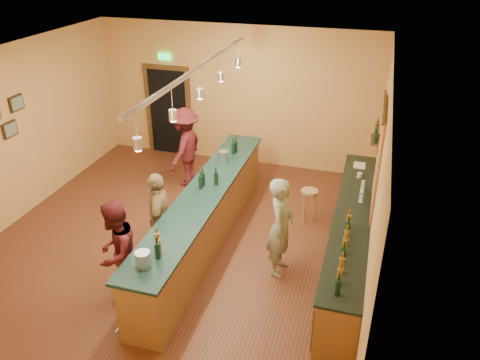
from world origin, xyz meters
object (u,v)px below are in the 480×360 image
(bartender, at_px, (281,227))
(customer_b, at_px, (160,218))
(tasting_bar, at_px, (205,214))
(customer_c, at_px, (185,147))
(back_counter, at_px, (350,237))
(customer_a, at_px, (117,253))
(bar_stool, at_px, (309,197))

(bartender, bearing_deg, customer_b, 95.99)
(tasting_bar, height_order, customer_c, customer_c)
(back_counter, height_order, customer_c, customer_c)
(customer_a, relative_size, bar_stool, 2.45)
(customer_b, relative_size, customer_c, 0.93)
(customer_b, bearing_deg, tasting_bar, 122.01)
(customer_a, bearing_deg, back_counter, 116.85)
(back_counter, bearing_deg, customer_c, 153.26)
(back_counter, xyz_separation_m, bartender, (-1.06, -0.55, 0.35))
(tasting_bar, relative_size, bar_stool, 7.69)
(customer_b, bearing_deg, back_counter, 88.85)
(bar_stool, bearing_deg, customer_b, -139.37)
(bar_stool, bearing_deg, customer_a, -128.81)
(customer_b, distance_m, customer_c, 2.71)
(bar_stool, bearing_deg, customer_c, 164.64)
(back_counter, distance_m, bartender, 1.24)
(back_counter, height_order, bartender, bartender)
(bartender, xyz_separation_m, customer_b, (-1.96, -0.24, -0.04))
(customer_a, bearing_deg, bartender, 118.02)
(customer_a, height_order, customer_c, customer_c)
(bartender, bearing_deg, bar_stool, -8.08)
(tasting_bar, relative_size, bartender, 3.05)
(customer_a, height_order, customer_b, customer_a)
(back_counter, relative_size, bar_stool, 6.86)
(back_counter, xyz_separation_m, customer_c, (-3.66, 1.84, 0.38))
(tasting_bar, xyz_separation_m, customer_c, (-1.19, 2.02, 0.26))
(customer_b, bearing_deg, bartender, 81.12)
(tasting_bar, xyz_separation_m, customer_a, (-0.73, -1.66, 0.21))
(bar_stool, bearing_deg, back_counter, -51.57)
(back_counter, bearing_deg, customer_a, -150.05)
(tasting_bar, height_order, customer_a, customer_a)
(customer_a, height_order, bar_stool, customer_a)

